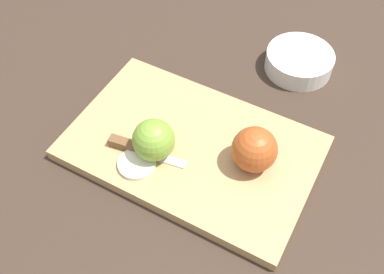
{
  "coord_description": "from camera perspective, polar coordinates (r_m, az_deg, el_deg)",
  "views": [
    {
      "loc": [
        -0.22,
        0.42,
        0.65
      ],
      "look_at": [
        0.0,
        0.0,
        0.04
      ],
      "focal_mm": 42.0,
      "sensor_mm": 36.0,
      "label": 1
    }
  ],
  "objects": [
    {
      "name": "ground_plane",
      "position": [
        0.8,
        0.0,
        -1.82
      ],
      "size": [
        4.0,
        4.0,
        0.0
      ],
      "primitive_type": "plane",
      "color": "#38281E"
    },
    {
      "name": "apple_half_left",
      "position": [
        0.74,
        7.92,
        -1.56
      ],
      "size": [
        0.08,
        0.08,
        0.08
      ],
      "rotation": [
        0.0,
        0.0,
        5.55
      ],
      "color": "#AD4C1E",
      "rests_on": "cutting_board"
    },
    {
      "name": "bowl",
      "position": [
        0.95,
        13.48,
        9.47
      ],
      "size": [
        0.14,
        0.14,
        0.04
      ],
      "color": "silver",
      "rests_on": "ground_plane"
    },
    {
      "name": "cutting_board",
      "position": [
        0.79,
        0.0,
        -1.36
      ],
      "size": [
        0.43,
        0.27,
        0.02
      ],
      "color": "tan",
      "rests_on": "ground_plane"
    },
    {
      "name": "knife",
      "position": [
        0.78,
        -7.61,
        -1.25
      ],
      "size": [
        0.14,
        0.04,
        0.02
      ],
      "rotation": [
        0.0,
        0.0,
        -3.0
      ],
      "color": "silver",
      "rests_on": "cutting_board"
    },
    {
      "name": "apple_slice",
      "position": [
        0.76,
        -7.02,
        -3.38
      ],
      "size": [
        0.06,
        0.06,
        0.01
      ],
      "color": "#EFE5C6",
      "rests_on": "cutting_board"
    },
    {
      "name": "apple_half_right",
      "position": [
        0.75,
        -4.88,
        -0.39
      ],
      "size": [
        0.07,
        0.07,
        0.07
      ],
      "rotation": [
        0.0,
        0.0,
        2.98
      ],
      "color": "olive",
      "rests_on": "cutting_board"
    }
  ]
}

